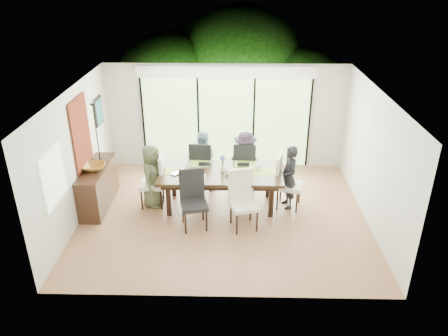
{
  "coord_description": "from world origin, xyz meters",
  "views": [
    {
      "loc": [
        0.19,
        -7.99,
        4.96
      ],
      "look_at": [
        0.0,
        0.25,
        1.0
      ],
      "focal_mm": 35.0,
      "sensor_mm": 36.0,
      "label": 1
    }
  ],
  "objects_px": {
    "person_left_end": "(152,176)",
    "cup_a": "(188,166)",
    "chair_near_left": "(194,201)",
    "cup_c": "(257,168)",
    "person_far_right": "(245,161)",
    "table_top": "(220,173)",
    "person_right_end": "(289,177)",
    "bowl": "(94,167)",
    "chair_right_end": "(290,182)",
    "cup_b": "(227,172)",
    "person_far_left": "(202,160)",
    "chair_near_right": "(244,201)",
    "chair_left_end": "(152,180)",
    "laptop": "(180,173)",
    "chair_far_left": "(202,164)",
    "sideboard": "(98,186)",
    "chair_far_right": "(245,165)",
    "vase": "(223,168)"
  },
  "relations": [
    {
      "from": "chair_near_left",
      "to": "person_left_end",
      "type": "relative_size",
      "value": 0.85
    },
    {
      "from": "chair_far_right",
      "to": "chair_right_end",
      "type": "bearing_deg",
      "value": 142.8
    },
    {
      "from": "person_far_left",
      "to": "vase",
      "type": "distance_m",
      "value": 0.94
    },
    {
      "from": "vase",
      "to": "cup_b",
      "type": "relative_size",
      "value": 1.2
    },
    {
      "from": "chair_far_left",
      "to": "sideboard",
      "type": "xyz_separation_m",
      "value": [
        -2.23,
        -0.88,
        -0.15
      ]
    },
    {
      "from": "laptop",
      "to": "bowl",
      "type": "height_order",
      "value": "bowl"
    },
    {
      "from": "person_left_end",
      "to": "person_right_end",
      "type": "xyz_separation_m",
      "value": [
        2.96,
        0.0,
        0.0
      ]
    },
    {
      "from": "chair_near_right",
      "to": "cup_a",
      "type": "distance_m",
      "value": 1.6
    },
    {
      "from": "cup_a",
      "to": "bowl",
      "type": "xyz_separation_m",
      "value": [
        -1.98,
        -0.28,
        0.1
      ]
    },
    {
      "from": "chair_right_end",
      "to": "chair_near_right",
      "type": "bearing_deg",
      "value": 146.28
    },
    {
      "from": "cup_a",
      "to": "sideboard",
      "type": "xyz_separation_m",
      "value": [
        -1.98,
        -0.18,
        -0.42
      ]
    },
    {
      "from": "chair_right_end",
      "to": "person_right_end",
      "type": "distance_m",
      "value": 0.11
    },
    {
      "from": "chair_far_right",
      "to": "chair_near_right",
      "type": "relative_size",
      "value": 1.0
    },
    {
      "from": "laptop",
      "to": "bowl",
      "type": "distance_m",
      "value": 1.83
    },
    {
      "from": "table_top",
      "to": "laptop",
      "type": "bearing_deg",
      "value": -173.29
    },
    {
      "from": "table_top",
      "to": "person_far_left",
      "type": "xyz_separation_m",
      "value": [
        -0.45,
        0.83,
        -0.08
      ]
    },
    {
      "from": "chair_left_end",
      "to": "sideboard",
      "type": "bearing_deg",
      "value": -90.72
    },
    {
      "from": "person_far_left",
      "to": "person_far_right",
      "type": "height_order",
      "value": "same"
    },
    {
      "from": "person_right_end",
      "to": "cup_b",
      "type": "distance_m",
      "value": 1.34
    },
    {
      "from": "laptop",
      "to": "sideboard",
      "type": "height_order",
      "value": "sideboard"
    },
    {
      "from": "person_left_end",
      "to": "cup_a",
      "type": "height_order",
      "value": "person_left_end"
    },
    {
      "from": "vase",
      "to": "cup_c",
      "type": "height_order",
      "value": "vase"
    },
    {
      "from": "laptop",
      "to": "chair_near_right",
      "type": "bearing_deg",
      "value": -77.17
    },
    {
      "from": "laptop",
      "to": "cup_b",
      "type": "height_order",
      "value": "cup_b"
    },
    {
      "from": "cup_c",
      "to": "cup_a",
      "type": "bearing_deg",
      "value": 178.09
    },
    {
      "from": "person_far_right",
      "to": "cup_c",
      "type": "relative_size",
      "value": 10.4
    },
    {
      "from": "vase",
      "to": "chair_right_end",
      "type": "bearing_deg",
      "value": -1.97
    },
    {
      "from": "chair_near_right",
      "to": "vase",
      "type": "distance_m",
      "value": 1.06
    },
    {
      "from": "person_left_end",
      "to": "cup_a",
      "type": "bearing_deg",
      "value": -68.54
    },
    {
      "from": "person_left_end",
      "to": "person_right_end",
      "type": "bearing_deg",
      "value": -79.42
    },
    {
      "from": "chair_near_left",
      "to": "person_far_left",
      "type": "bearing_deg",
      "value": 74.89
    },
    {
      "from": "cup_a",
      "to": "person_left_end",
      "type": "bearing_deg",
      "value": -169.11
    },
    {
      "from": "laptop",
      "to": "cup_b",
      "type": "bearing_deg",
      "value": -47.47
    },
    {
      "from": "bowl",
      "to": "chair_left_end",
      "type": "bearing_deg",
      "value": 6.47
    },
    {
      "from": "chair_near_left",
      "to": "bowl",
      "type": "xyz_separation_m",
      "value": [
        -2.18,
        0.74,
        0.37
      ]
    },
    {
      "from": "person_left_end",
      "to": "cup_b",
      "type": "bearing_deg",
      "value": -82.93
    },
    {
      "from": "chair_near_left",
      "to": "person_right_end",
      "type": "bearing_deg",
      "value": 10.29
    },
    {
      "from": "person_left_end",
      "to": "person_far_left",
      "type": "relative_size",
      "value": 1.0
    },
    {
      "from": "person_far_right",
      "to": "table_top",
      "type": "bearing_deg",
      "value": 66.24
    },
    {
      "from": "table_top",
      "to": "person_far_left",
      "type": "relative_size",
      "value": 1.86
    },
    {
      "from": "chair_near_right",
      "to": "cup_a",
      "type": "bearing_deg",
      "value": 123.2
    },
    {
      "from": "chair_near_left",
      "to": "cup_a",
      "type": "relative_size",
      "value": 8.87
    },
    {
      "from": "person_right_end",
      "to": "sideboard",
      "type": "distance_m",
      "value": 4.16
    },
    {
      "from": "vase",
      "to": "sideboard",
      "type": "height_order",
      "value": "vase"
    },
    {
      "from": "chair_near_right",
      "to": "vase",
      "type": "bearing_deg",
      "value": 99.63
    },
    {
      "from": "chair_right_end",
      "to": "person_far_right",
      "type": "distance_m",
      "value": 1.27
    },
    {
      "from": "vase",
      "to": "laptop",
      "type": "relative_size",
      "value": 0.36
    },
    {
      "from": "person_far_right",
      "to": "chair_left_end",
      "type": "bearing_deg",
      "value": 31.81
    },
    {
      "from": "cup_a",
      "to": "cup_b",
      "type": "xyz_separation_m",
      "value": [
        0.85,
        -0.25,
        -0.0
      ]
    },
    {
      "from": "person_left_end",
      "to": "person_right_end",
      "type": "relative_size",
      "value": 1.0
    }
  ]
}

